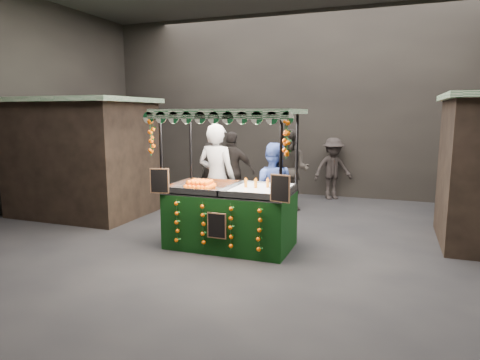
% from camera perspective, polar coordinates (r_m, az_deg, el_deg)
% --- Properties ---
extents(ground, '(12.00, 12.00, 0.00)m').
position_cam_1_polar(ground, '(7.28, 1.96, -9.07)').
color(ground, black).
rests_on(ground, ground).
extents(market_hall, '(12.10, 10.10, 5.05)m').
position_cam_1_polar(market_hall, '(7.01, 2.12, 18.23)').
color(market_hall, black).
rests_on(market_hall, ground).
extents(neighbour_stall_left, '(3.00, 2.20, 2.60)m').
position_cam_1_polar(neighbour_stall_left, '(10.06, -20.64, 3.02)').
color(neighbour_stall_left, black).
rests_on(neighbour_stall_left, ground).
extents(juice_stall, '(2.41, 1.41, 2.33)m').
position_cam_1_polar(juice_stall, '(7.09, -1.31, -3.52)').
color(juice_stall, black).
rests_on(juice_stall, ground).
extents(vendor_grey, '(0.79, 0.56, 2.08)m').
position_cam_1_polar(vendor_grey, '(7.98, -3.20, 0.20)').
color(vendor_grey, slate).
rests_on(vendor_grey, ground).
extents(vendor_blue, '(0.90, 0.73, 1.74)m').
position_cam_1_polar(vendor_blue, '(7.79, 4.41, -1.29)').
color(vendor_blue, navy).
rests_on(vendor_blue, ground).
extents(shopper_0, '(0.73, 0.51, 1.90)m').
position_cam_1_polar(shopper_0, '(10.71, -3.68, 2.00)').
color(shopper_0, black).
rests_on(shopper_0, ground).
extents(shopper_1, '(0.98, 0.80, 1.90)m').
position_cam_1_polar(shopper_1, '(9.90, 6.87, 1.37)').
color(shopper_1, '#282421').
rests_on(shopper_1, ground).
extents(shopper_2, '(1.09, 0.47, 1.85)m').
position_cam_1_polar(shopper_2, '(9.78, -1.07, 1.19)').
color(shopper_2, '#282320').
rests_on(shopper_2, ground).
extents(shopper_3, '(1.21, 1.10, 1.64)m').
position_cam_1_polar(shopper_3, '(11.37, 12.52, 1.53)').
color(shopper_3, black).
rests_on(shopper_3, ground).
extents(shopper_4, '(0.79, 0.53, 1.58)m').
position_cam_1_polar(shopper_4, '(11.56, -15.18, 1.42)').
color(shopper_4, '#2E2A25').
rests_on(shopper_4, ground).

